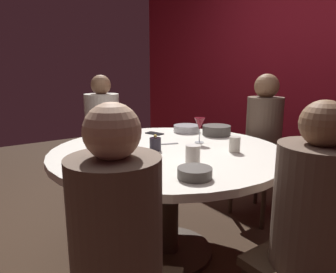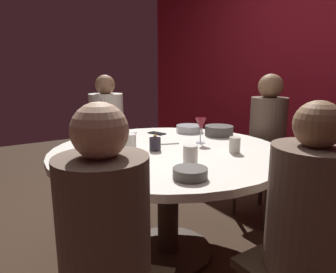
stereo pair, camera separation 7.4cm
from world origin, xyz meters
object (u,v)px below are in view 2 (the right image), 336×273
at_px(wine_glass, 201,125).
at_px(bowl_sauce_side, 219,131).
at_px(bowl_serving_large, 189,129).
at_px(cup_by_left_diner, 190,155).
at_px(seated_diner_back, 267,132).
at_px(seated_diner_front_right, 105,235).
at_px(cell_phone, 157,133).
at_px(cup_near_candle, 235,145).
at_px(seated_diner_right, 309,213).
at_px(seated_diner_left, 107,126).
at_px(dining_table, 168,169).
at_px(bowl_small_white, 190,173).
at_px(bowl_salad_center, 117,165).
at_px(cup_by_right_diner, 130,144).
at_px(candle_holder, 155,144).
at_px(dinner_plate, 106,139).

height_order(wine_glass, bowl_sauce_side, wine_glass).
xyz_separation_m(bowl_serving_large, cup_by_left_diner, (0.71, -0.53, 0.03)).
height_order(seated_diner_back, seated_diner_front_right, seated_diner_back).
distance_m(cell_phone, cup_near_candle, 0.75).
bearing_deg(seated_diner_right, seated_diner_left, 0.00).
height_order(seated_diner_left, wine_glass, seated_diner_left).
relative_size(dining_table, seated_diner_front_right, 1.30).
height_order(seated_diner_right, bowl_small_white, seated_diner_right).
xyz_separation_m(seated_diner_front_right, cup_by_left_diner, (-0.36, 0.62, 0.09)).
xyz_separation_m(bowl_salad_center, cup_by_left_diner, (0.12, 0.37, 0.02)).
bearing_deg(cup_by_right_diner, cup_by_left_diner, 23.47).
distance_m(bowl_salad_center, cup_near_candle, 0.74).
xyz_separation_m(dining_table, seated_diner_front_right, (0.71, -0.71, 0.10)).
bearing_deg(bowl_small_white, candle_holder, 166.79).
xyz_separation_m(seated_diner_left, seated_diner_right, (2.01, -0.00, -0.03)).
bearing_deg(seated_diner_left, bowl_small_white, -7.85).
bearing_deg(bowl_salad_center, cup_by_left_diner, 71.69).
xyz_separation_m(bowl_small_white, cup_by_left_diner, (-0.17, 0.13, 0.03)).
bearing_deg(seated_diner_front_right, bowl_salad_center, 16.82).
relative_size(seated_diner_right, cell_phone, 8.05).
xyz_separation_m(seated_diner_right, cup_near_candle, (-0.68, 0.29, 0.09)).
bearing_deg(dining_table, seated_diner_back, 90.00).
bearing_deg(dinner_plate, cell_phone, 88.58).
bearing_deg(bowl_small_white, seated_diner_right, 24.67).
distance_m(cell_phone, cup_by_right_diner, 0.60).
bearing_deg(dining_table, seated_diner_right, 0.00).
xyz_separation_m(dining_table, bowl_small_white, (0.51, -0.21, 0.16)).
bearing_deg(cup_by_right_diner, bowl_small_white, 3.95).
xyz_separation_m(seated_diner_left, bowl_salad_center, (1.26, -0.45, 0.04)).
distance_m(candle_holder, dinner_plate, 0.47).
distance_m(seated_diner_left, seated_diner_right, 2.01).
xyz_separation_m(seated_diner_right, candle_holder, (-0.99, -0.09, 0.08)).
distance_m(seated_diner_back, bowl_serving_large, 0.63).
bearing_deg(cup_by_left_diner, seated_diner_left, 176.43).
bearing_deg(dinner_plate, seated_diner_back, 69.36).
relative_size(seated_diner_front_right, dinner_plate, 4.56).
bearing_deg(candle_holder, cup_near_candle, 50.59).
bearing_deg(cup_by_left_diner, dining_table, 166.12).
relative_size(bowl_salad_center, cup_by_right_diner, 1.85).
bearing_deg(seated_diner_left, seated_diner_back, 43.04).
height_order(wine_glass, cup_by_left_diner, wine_glass).
xyz_separation_m(seated_diner_right, cup_by_left_diner, (-0.63, -0.09, 0.09)).
distance_m(candle_holder, bowl_sauce_side, 0.65).
height_order(seated_diner_right, cup_by_left_diner, seated_diner_right).
bearing_deg(bowl_serving_large, seated_diner_back, 55.13).
xyz_separation_m(bowl_salad_center, cup_near_candle, (0.07, 0.74, 0.02)).
bearing_deg(cup_near_candle, cell_phone, -171.97).
xyz_separation_m(seated_diner_back, bowl_salad_center, (0.23, -1.41, 0.03)).
bearing_deg(seated_diner_back, wine_glass, -0.64).
distance_m(wine_glass, bowl_serving_large, 0.41).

